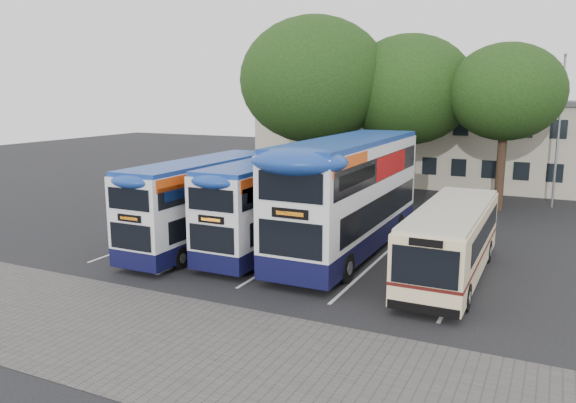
# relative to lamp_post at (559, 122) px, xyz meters

# --- Properties ---
(ground) EXTENTS (120.00, 120.00, 0.00)m
(ground) POSITION_rel_lamp_post_xyz_m (-6.00, -19.97, -5.08)
(ground) COLOR black
(ground) RESTS_ON ground
(paving_strip) EXTENTS (40.00, 6.00, 0.01)m
(paving_strip) POSITION_rel_lamp_post_xyz_m (-8.00, -24.97, -5.08)
(paving_strip) COLOR #595654
(paving_strip) RESTS_ON ground
(bay_lines) EXTENTS (14.12, 11.00, 0.01)m
(bay_lines) POSITION_rel_lamp_post_xyz_m (-9.75, -14.97, -5.08)
(bay_lines) COLOR silver
(bay_lines) RESTS_ON ground
(depot_building) EXTENTS (32.40, 8.40, 6.20)m
(depot_building) POSITION_rel_lamp_post_xyz_m (-6.00, 7.02, -1.93)
(depot_building) COLOR beige
(depot_building) RESTS_ON ground
(lamp_post) EXTENTS (0.25, 1.05, 9.06)m
(lamp_post) POSITION_rel_lamp_post_xyz_m (0.00, 0.00, 0.00)
(lamp_post) COLOR gray
(lamp_post) RESTS_ON ground
(tree_left) EXTENTS (9.30, 9.30, 11.51)m
(tree_left) POSITION_rel_lamp_post_xyz_m (-14.14, -3.43, 2.46)
(tree_left) COLOR black
(tree_left) RESTS_ON ground
(tree_mid) EXTENTS (8.04, 8.04, 10.37)m
(tree_mid) POSITION_rel_lamp_post_xyz_m (-8.64, -1.17, 1.85)
(tree_mid) COLOR black
(tree_mid) RESTS_ON ground
(tree_right) EXTENTS (6.47, 6.47, 9.57)m
(tree_right) POSITION_rel_lamp_post_xyz_m (-2.86, -2.17, 1.71)
(tree_right) COLOR black
(tree_right) RESTS_ON ground
(bus_dd_left) EXTENTS (2.27, 9.35, 3.90)m
(bus_dd_left) POSITION_rel_lamp_post_xyz_m (-13.89, -16.38, -2.94)
(bus_dd_left) COLOR #0E0F36
(bus_dd_left) RESTS_ON ground
(bus_dd_mid) EXTENTS (2.30, 9.48, 3.95)m
(bus_dd_mid) POSITION_rel_lamp_post_xyz_m (-11.00, -15.30, -2.91)
(bus_dd_mid) COLOR #0E0F36
(bus_dd_mid) RESTS_ON ground
(bus_dd_right) EXTENTS (2.85, 11.75, 4.90)m
(bus_dd_right) POSITION_rel_lamp_post_xyz_m (-7.78, -14.30, -2.39)
(bus_dd_right) COLOR #0E0F36
(bus_dd_right) RESTS_ON ground
(bus_single) EXTENTS (2.31, 9.09, 2.71)m
(bus_single) POSITION_rel_lamp_post_xyz_m (-3.21, -15.94, -3.55)
(bus_single) COLOR #FFE1AA
(bus_single) RESTS_ON ground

